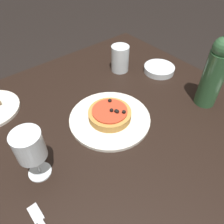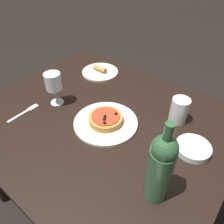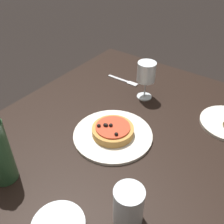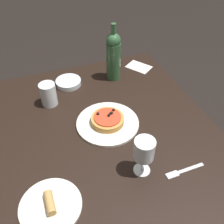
# 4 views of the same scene
# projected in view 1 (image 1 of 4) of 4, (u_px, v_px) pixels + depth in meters

# --- Properties ---
(ground_plane) EXTENTS (14.00, 14.00, 0.00)m
(ground_plane) POSITION_uv_depth(u_px,v_px,m) (103.00, 208.00, 1.31)
(ground_plane) COLOR black
(dining_table) EXTENTS (1.19, 1.00, 0.75)m
(dining_table) POSITION_uv_depth(u_px,v_px,m) (98.00, 139.00, 0.86)
(dining_table) COLOR black
(dining_table) RESTS_ON ground_plane
(dinner_plate) EXTENTS (0.30, 0.30, 0.01)m
(dinner_plate) POSITION_uv_depth(u_px,v_px,m) (110.00, 118.00, 0.80)
(dinner_plate) COLOR silver
(dinner_plate) RESTS_ON dining_table
(pizza) EXTENTS (0.16, 0.16, 0.05)m
(pizza) POSITION_uv_depth(u_px,v_px,m) (110.00, 114.00, 0.79)
(pizza) COLOR #BC843D
(pizza) RESTS_ON dinner_plate
(wine_glass) EXTENTS (0.08, 0.08, 0.17)m
(wine_glass) POSITION_uv_depth(u_px,v_px,m) (29.00, 147.00, 0.56)
(wine_glass) COLOR silver
(wine_glass) RESTS_ON dining_table
(wine_bottle) EXTENTS (0.08, 0.08, 0.33)m
(wine_bottle) POSITION_uv_depth(u_px,v_px,m) (215.00, 71.00, 0.78)
(wine_bottle) COLOR #2D5633
(wine_bottle) RESTS_ON dining_table
(water_cup) EXTENTS (0.08, 0.08, 0.12)m
(water_cup) POSITION_uv_depth(u_px,v_px,m) (120.00, 59.00, 1.00)
(water_cup) COLOR silver
(water_cup) RESTS_ON dining_table
(side_bowl) EXTENTS (0.14, 0.14, 0.03)m
(side_bowl) POSITION_uv_depth(u_px,v_px,m) (159.00, 69.00, 1.03)
(side_bowl) COLOR silver
(side_bowl) RESTS_ON dining_table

